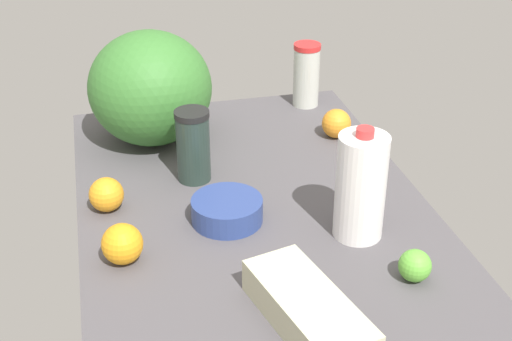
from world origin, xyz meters
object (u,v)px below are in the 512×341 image
Objects in this scene: mixing_bowl at (227,210)px; orange_far_back at (106,195)px; watermelon at (150,88)px; tumbler_cup at (306,75)px; orange_loose at (122,244)px; orange_by_jug at (336,123)px; shaker_bottle at (193,146)px; milk_jug at (361,187)px; lime_beside_bowl at (415,266)px; egg_carton at (308,311)px.

orange_far_back reaches higher than mixing_bowl.
tumbler_cup is (12.36, -44.79, -5.31)cm from watermelon.
orange_loose is at bearing 167.27° from watermelon.
orange_by_jug is (-21.75, -1.69, -5.29)cm from tumbler_cup.
mixing_bowl is 20.70cm from shaker_bottle.
milk_jug is 19.31cm from lime_beside_bowl.
watermelon is 64.26cm from milk_jug.
milk_jug is 3.18× the size of orange_by_jug.
shaker_bottle is at bearing -32.83° from orange_loose.
tumbler_cup is at bearing -41.47° from orange_loose.
lime_beside_bowl reaches higher than mixing_bowl.
orange_loose reaches higher than orange_by_jug.
orange_by_jug is at bearing -47.50° from mixing_bowl.
mixing_bowl is at bearing -168.67° from shaker_bottle.
tumbler_cup is 2.38× the size of orange_by_jug.
milk_jug is 3.87× the size of lime_beside_bowl.
shaker_bottle is (19.38, 3.88, 6.15)cm from mixing_bowl.
orange_loose is 1.07× the size of orange_by_jug.
watermelon reaches higher than orange_loose.
mixing_bowl is 2.43× the size of lime_beside_bowl.
lime_beside_bowl is at bearing -144.30° from shaker_bottle.
orange_loose reaches higher than lime_beside_bowl.
tumbler_cup reaches higher than orange_loose.
watermelon is 1.10× the size of egg_carton.
watermelon reaches higher than lime_beside_bowl.
orange_far_back is (-8.96, 20.57, -4.94)cm from shaker_bottle.
milk_jug is 3.20× the size of orange_far_back.
watermelon reaches higher than shaker_bottle.
orange_far_back is (46.05, 31.37, 0.53)cm from egg_carton.
orange_far_back is 64.05cm from orange_by_jug.
shaker_bottle is at bearing 132.79° from tumbler_cup.
watermelon is 4.10× the size of orange_far_back.
orange_loose is at bearing 70.67° from lime_beside_bowl.
milk_jug is at bearing 172.33° from tumbler_cup.
tumbler_cup is 51.54cm from shaker_bottle.
tumbler_cup is 2.90× the size of lime_beside_bowl.
watermelon is at bearing 78.58° from orange_by_jug.
orange_loose is (-51.49, 11.63, -10.34)cm from watermelon.
lime_beside_bowl is at bearing -85.50° from egg_carton.
watermelon is 36.02cm from orange_far_back.
milk_jug is (24.50, -18.19, 8.06)cm from egg_carton.
mixing_bowl is 24.44cm from orange_loose.
orange_by_jug is (22.22, -60.08, 0.03)cm from orange_far_back.
milk_jug reaches higher than orange_far_back.
mixing_bowl is at bearing -2.97° from egg_carton.
egg_carton is at bearing 108.46° from lime_beside_bowl.
orange_loose is (-28.84, 18.60, -4.65)cm from shaker_bottle.
lime_beside_bowl is (-82.28, 3.86, -5.97)cm from tumbler_cup.
tumbler_cup is at bearing 4.43° from orange_by_jug.
orange_by_jug is (-9.39, -46.48, -10.60)cm from watermelon.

